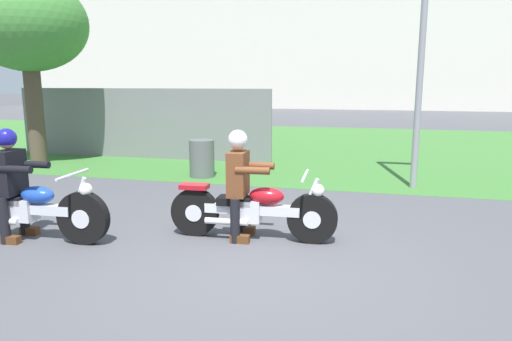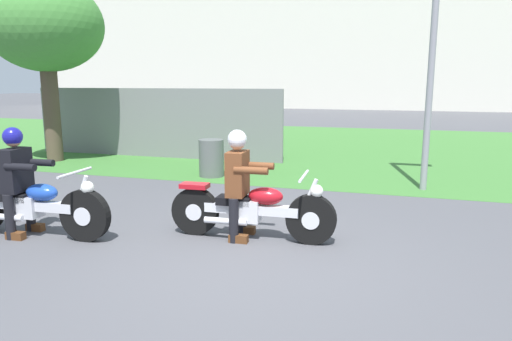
# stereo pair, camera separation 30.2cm
# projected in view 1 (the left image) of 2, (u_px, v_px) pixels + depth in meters

# --- Properties ---
(ground) EXTENTS (120.00, 120.00, 0.00)m
(ground) POSITION_uv_depth(u_px,v_px,m) (250.00, 265.00, 5.11)
(ground) COLOR #4C4C51
(grass_verge) EXTENTS (60.00, 12.00, 0.01)m
(grass_verge) POSITION_uv_depth(u_px,v_px,m) (330.00, 146.00, 14.39)
(grass_verge) COLOR #3D7533
(grass_verge) RESTS_ON ground
(stadium_facade) EXTENTS (52.37, 8.00, 14.16)m
(stadium_facade) POSITION_uv_depth(u_px,v_px,m) (347.00, 13.00, 35.54)
(stadium_facade) COLOR silver
(stadium_facade) RESTS_ON ground
(motorcycle_lead) EXTENTS (2.14, 0.66, 0.87)m
(motorcycle_lead) POSITION_uv_depth(u_px,v_px,m) (253.00, 210.00, 5.87)
(motorcycle_lead) COLOR black
(motorcycle_lead) RESTS_ON ground
(rider_lead) EXTENTS (0.56, 0.48, 1.39)m
(rider_lead) POSITION_uv_depth(u_px,v_px,m) (240.00, 176.00, 5.83)
(rider_lead) COLOR black
(rider_lead) RESTS_ON ground
(motorcycle_follow) EXTENTS (2.23, 0.66, 0.89)m
(motorcycle_follow) POSITION_uv_depth(u_px,v_px,m) (26.00, 209.00, 5.84)
(motorcycle_follow) COLOR black
(motorcycle_follow) RESTS_ON ground
(rider_follow) EXTENTS (0.56, 0.48, 1.41)m
(rider_follow) POSITION_uv_depth(u_px,v_px,m) (11.00, 175.00, 5.79)
(rider_follow) COLOR black
(rider_follow) RESTS_ON ground
(tree_roadside) EXTENTS (2.77, 2.77, 4.41)m
(tree_roadside) POSITION_uv_depth(u_px,v_px,m) (27.00, 26.00, 10.92)
(tree_roadside) COLOR brown
(tree_roadside) RESTS_ON ground
(streetlight_pole) EXTENTS (0.96, 0.20, 5.36)m
(streetlight_pole) POSITION_uv_depth(u_px,v_px,m) (432.00, 0.00, 8.13)
(streetlight_pole) COLOR gray
(streetlight_pole) RESTS_ON ground
(trash_can) EXTENTS (0.52, 0.52, 0.78)m
(trash_can) POSITION_uv_depth(u_px,v_px,m) (202.00, 158.00, 9.73)
(trash_can) COLOR #595E5B
(trash_can) RESTS_ON ground
(fence_segment) EXTENTS (7.00, 0.06, 1.80)m
(fence_segment) POSITION_uv_depth(u_px,v_px,m) (140.00, 123.00, 12.09)
(fence_segment) COLOR slate
(fence_segment) RESTS_ON ground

